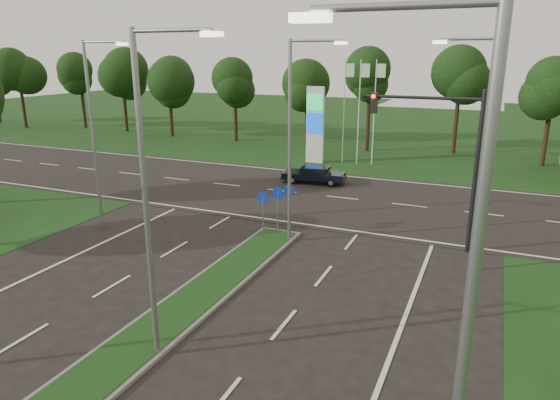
% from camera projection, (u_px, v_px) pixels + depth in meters
% --- Properties ---
extents(verge_far, '(160.00, 50.00, 0.02)m').
position_uv_depth(verge_far, '(410.00, 129.00, 57.90)').
color(verge_far, '#173411').
rests_on(verge_far, ground).
extents(cross_road, '(160.00, 12.00, 0.02)m').
position_uv_depth(cross_road, '(327.00, 196.00, 30.59)').
color(cross_road, black).
rests_on(cross_road, ground).
extents(median_kerb, '(2.00, 26.00, 0.12)m').
position_uv_depth(median_kerb, '(85.00, 387.00, 12.95)').
color(median_kerb, slate).
rests_on(median_kerb, ground).
extents(streetlight_median_near, '(2.53, 0.22, 9.00)m').
position_uv_depth(streetlight_median_near, '(151.00, 186.00, 12.92)').
color(streetlight_median_near, gray).
rests_on(streetlight_median_near, ground).
extents(streetlight_median_far, '(2.53, 0.22, 9.00)m').
position_uv_depth(streetlight_median_far, '(294.00, 133.00, 21.73)').
color(streetlight_median_far, gray).
rests_on(streetlight_median_far, ground).
extents(streetlight_left_far, '(2.53, 0.22, 9.00)m').
position_uv_depth(streetlight_left_far, '(95.00, 127.00, 23.51)').
color(streetlight_left_far, gray).
rests_on(streetlight_left_far, ground).
extents(streetlight_right_far, '(2.53, 0.22, 9.00)m').
position_uv_depth(streetlight_right_far, '(486.00, 145.00, 18.76)').
color(streetlight_right_far, gray).
rests_on(streetlight_right_far, ground).
extents(streetlight_right_near, '(2.53, 0.22, 9.00)m').
position_uv_depth(streetlight_right_near, '(451.00, 320.00, 6.43)').
color(streetlight_right_near, gray).
rests_on(streetlight_right_near, ground).
extents(traffic_signal, '(5.10, 0.42, 7.00)m').
position_uv_depth(traffic_signal, '(446.00, 145.00, 21.25)').
color(traffic_signal, black).
rests_on(traffic_signal, ground).
extents(median_signs, '(1.16, 1.76, 2.38)m').
position_uv_depth(median_signs, '(277.00, 202.00, 23.41)').
color(median_signs, gray).
rests_on(median_signs, ground).
extents(gas_pylon, '(5.80, 1.26, 8.00)m').
position_uv_depth(gas_pylon, '(318.00, 123.00, 39.10)').
color(gas_pylon, silver).
rests_on(gas_pylon, ground).
extents(treeline_far, '(6.00, 6.00, 9.90)m').
position_uv_depth(treeline_far, '(388.00, 73.00, 42.67)').
color(treeline_far, black).
rests_on(treeline_far, ground).
extents(navy_sedan, '(4.26, 2.15, 1.12)m').
position_uv_depth(navy_sedan, '(314.00, 174.00, 33.58)').
color(navy_sedan, black).
rests_on(navy_sedan, ground).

